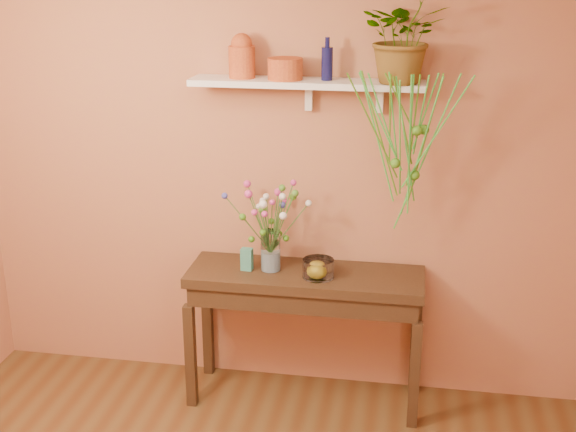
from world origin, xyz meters
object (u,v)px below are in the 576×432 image
Objects in this scene: sideboard at (305,291)px; spider_plant at (405,36)px; terracotta_jug at (242,57)px; glass_bowl at (318,269)px; glass_vase at (271,253)px; blue_bottle at (327,63)px; bouquet at (270,209)px.

spider_plant is (0.50, 0.08, 1.47)m from sideboard.
glass_bowl is at bearing -20.68° from terracotta_jug.
sideboard is 0.30m from glass_vase.
terracotta_jug is 1.06× the size of blue_bottle.
blue_bottle is (0.48, -0.00, -0.02)m from terracotta_jug.
sideboard is 1.40m from terracotta_jug.
bouquet reaches higher than sideboard.
sideboard is 1.56m from spider_plant.
sideboard is 0.20m from glass_bowl.
glass_vase reaches higher than glass_bowl.
glass_vase is (0.18, -0.11, -1.12)m from terracotta_jug.
sideboard is 5.60× the size of terracotta_jug.
spider_plant reaches higher than glass_vase.
blue_bottle is 0.97× the size of glass_vase.
spider_plant is 0.97× the size of bouquet.
spider_plant is at bearing 9.24° from sideboard.
terracotta_jug is at bearing 147.39° from bouquet.
glass_vase is at bearing 167.77° from glass_bowl.
bouquet is (-0.21, 0.01, 0.50)m from sideboard.
spider_plant reaches higher than bouquet.
glass_bowl is (0.47, -0.18, -1.17)m from terracotta_jug.
terracotta_jug is at bearing 179.88° from blue_bottle.
terracotta_jug is 0.49× the size of spider_plant.
bouquet is (-0.71, -0.08, -0.98)m from spider_plant.
blue_bottle is 0.88m from bouquet.
sideboard is 5.94× the size of blue_bottle.
bouquet is at bearing 178.37° from sideboard.
spider_plant is 1.44m from glass_vase.
blue_bottle reaches higher than bouquet.
terracotta_jug reaches higher than glass_vase.
sideboard is 0.54m from bouquet.
bouquet is at bearing 167.62° from glass_bowl.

